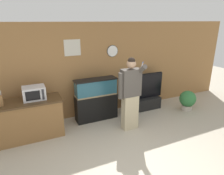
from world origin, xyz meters
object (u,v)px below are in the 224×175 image
person_standing (130,93)px  counter_island (27,120)px  tv_on_stand (143,99)px  potted_plant (188,100)px  microwave (34,93)px  aquarium_on_stand (96,99)px

person_standing → counter_island: bearing=165.1°
tv_on_stand → person_standing: (-0.97, -0.84, 0.62)m
person_standing → potted_plant: bearing=5.7°
microwave → tv_on_stand: microwave is taller
tv_on_stand → potted_plant: 1.34m
potted_plant → microwave: bearing=174.0°
tv_on_stand → counter_island: bearing=-176.3°
tv_on_stand → microwave: bearing=-176.7°
counter_island → person_standing: (2.36, -0.63, 0.49)m
microwave → aquarium_on_stand: microwave is taller
counter_island → aquarium_on_stand: 1.79m
microwave → tv_on_stand: size_ratio=0.38×
aquarium_on_stand → person_standing: 1.08m
microwave → aquarium_on_stand: (1.55, 0.16, -0.48)m
counter_island → microwave: size_ratio=3.27×
microwave → tv_on_stand: 3.20m
aquarium_on_stand → person_standing: person_standing is taller
counter_island → aquarium_on_stand: aquarium_on_stand is taller
counter_island → person_standing: person_standing is taller
person_standing → tv_on_stand: bearing=40.9°
tv_on_stand → potted_plant: tv_on_stand is taller
counter_island → microwave: microwave is taller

